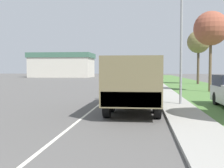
{
  "coord_description": "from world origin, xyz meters",
  "views": [
    {
      "loc": [
        2.63,
        -1.99,
        2.1
      ],
      "look_at": [
        0.86,
        13.73,
        1.27
      ],
      "focal_mm": 45.0,
      "sensor_mm": 36.0,
      "label": 1
    }
  ],
  "objects_px": {
    "military_truck": "(134,80)",
    "car_second_ahead": "(135,80)",
    "lamp_post": "(177,36)",
    "car_nearest_ahead": "(131,85)"
  },
  "relations": [
    {
      "from": "military_truck",
      "to": "lamp_post",
      "type": "distance_m",
      "value": 4.05
    },
    {
      "from": "military_truck",
      "to": "car_second_ahead",
      "type": "xyz_separation_m",
      "value": [
        -0.68,
        23.66,
        -0.84
      ]
    },
    {
      "from": "military_truck",
      "to": "car_nearest_ahead",
      "type": "height_order",
      "value": "military_truck"
    },
    {
      "from": "military_truck",
      "to": "car_nearest_ahead",
      "type": "distance_m",
      "value": 10.85
    },
    {
      "from": "car_second_ahead",
      "to": "lamp_post",
      "type": "height_order",
      "value": "lamp_post"
    },
    {
      "from": "car_second_ahead",
      "to": "lamp_post",
      "type": "xyz_separation_m",
      "value": [
        3.06,
        -21.52,
        3.32
      ]
    },
    {
      "from": "military_truck",
      "to": "car_nearest_ahead",
      "type": "bearing_deg",
      "value": 93.13
    },
    {
      "from": "military_truck",
      "to": "lamp_post",
      "type": "xyz_separation_m",
      "value": [
        2.39,
        2.14,
        2.48
      ]
    },
    {
      "from": "military_truck",
      "to": "car_nearest_ahead",
      "type": "relative_size",
      "value": 1.54
    },
    {
      "from": "car_nearest_ahead",
      "to": "car_second_ahead",
      "type": "relative_size",
      "value": 1.1
    }
  ]
}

